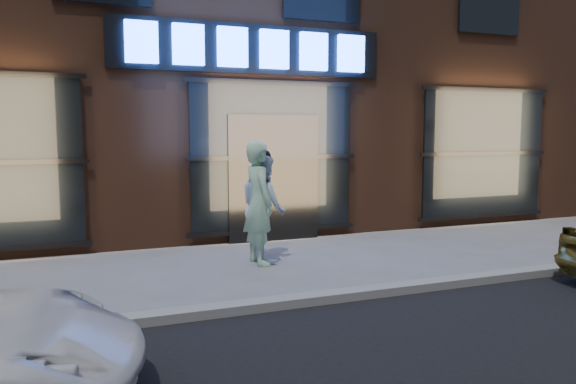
# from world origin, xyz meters

# --- Properties ---
(ground) EXTENTS (90.00, 90.00, 0.00)m
(ground) POSITION_xyz_m (0.00, 0.00, 0.00)
(ground) COLOR slate
(ground) RESTS_ON ground
(curb) EXTENTS (60.00, 0.25, 0.12)m
(curb) POSITION_xyz_m (0.00, 0.00, 0.06)
(curb) COLOR gray
(curb) RESTS_ON ground
(storefront_building) EXTENTS (30.20, 8.28, 10.30)m
(storefront_building) POSITION_xyz_m (-0.00, 7.99, 5.15)
(storefront_building) COLOR #54301E
(storefront_building) RESTS_ON ground
(man_bowtie) EXTENTS (0.50, 0.73, 1.94)m
(man_bowtie) POSITION_xyz_m (-0.87, 2.23, 0.97)
(man_bowtie) COLOR #A3D7B4
(man_bowtie) RESTS_ON ground
(man_cap) EXTENTS (0.69, 0.87, 1.74)m
(man_cap) POSITION_xyz_m (-0.73, 2.44, 0.87)
(man_cap) COLOR white
(man_cap) RESTS_ON ground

